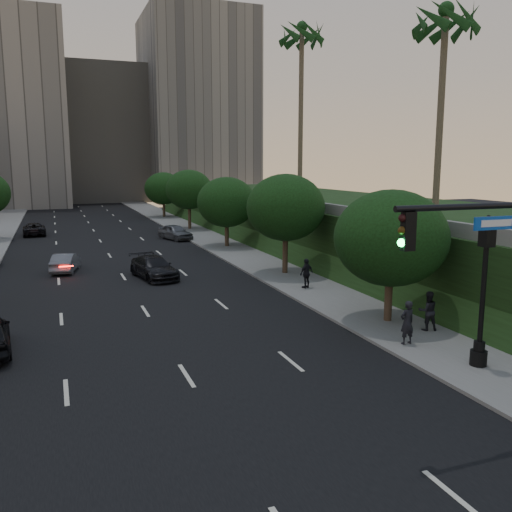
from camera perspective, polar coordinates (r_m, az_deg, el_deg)
name	(u,v)px	position (r m, az deg, el deg)	size (l,w,h in m)	color
ground	(230,444)	(15.25, -2.74, -19.19)	(160.00, 160.00, 0.00)	black
road_surface	(112,260)	(43.55, -14.90, -0.37)	(16.00, 140.00, 0.02)	black
sidewalk_right	(237,251)	(45.65, -2.01, 0.48)	(4.50, 140.00, 0.15)	slate
embankment	(371,226)	(48.64, 12.01, 3.13)	(18.00, 90.00, 4.00)	black
parapet_wall	(282,201)	(44.45, 2.78, 5.78)	(0.35, 90.00, 0.70)	slate
office_block_mid	(102,135)	(115.31, -15.86, 12.12)	(22.00, 18.00, 26.00)	gray
office_block_right	(197,110)	(112.79, -6.24, 15.03)	(20.00, 22.00, 36.00)	gray
tree_right_a	(391,238)	(25.43, 14.02, 1.84)	(5.20, 5.20, 6.24)	#38281C
tree_right_b	(286,208)	(35.85, 3.13, 5.11)	(5.20, 5.20, 6.74)	#38281C
tree_right_c	(227,202)	(48.05, -3.12, 5.67)	(5.20, 5.20, 6.24)	#38281C
tree_right_d	(189,190)	(61.50, -7.07, 6.95)	(5.20, 5.20, 6.74)	#38281C
tree_right_e	(163,188)	(76.17, -9.72, 7.02)	(5.20, 5.20, 6.24)	#38281C
palm_mid	(446,22)	(35.24, 19.32, 22.21)	(3.20, 3.20, 13.00)	#4C4233
palm_far	(302,38)	(48.31, 4.84, 21.93)	(3.20, 3.20, 15.50)	#4C4233
street_lamp	(483,299)	(20.91, 22.75, -4.16)	(0.64, 0.64, 5.62)	black
sedan_mid_left	(65,262)	(39.58, -19.42, -0.64)	(1.38, 3.96, 1.30)	slate
sedan_far_left	(34,229)	(60.97, -22.32, 2.64)	(2.18, 4.74, 1.32)	black
sedan_near_right	(154,268)	(35.78, -10.71, -1.21)	(1.99, 4.91, 1.42)	black
sedan_far_right	(175,232)	(53.70, -8.51, 2.50)	(1.78, 4.43, 1.51)	#55575C
pedestrian_a	(407,322)	(22.83, 15.62, -6.75)	(0.66, 0.43, 1.80)	black
pedestrian_b	(428,311)	(24.93, 17.64, -5.52)	(0.85, 0.66, 1.75)	black
pedestrian_c	(306,273)	(31.90, 5.34, -1.82)	(1.03, 0.43, 1.76)	black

